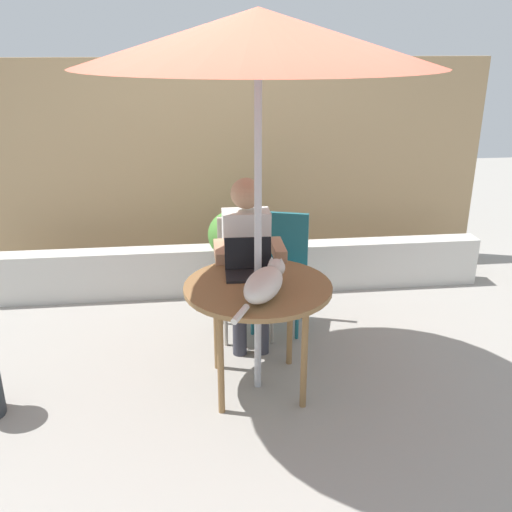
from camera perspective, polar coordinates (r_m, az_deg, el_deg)
ground_plane at (r=3.81m, az=0.18°, el=-12.89°), size 14.00×14.00×0.00m
fence_back at (r=5.45m, az=-2.53°, el=8.94°), size 4.86×0.08×1.97m
planter_wall_low at (r=5.03m, az=-1.83°, el=-1.30°), size 4.37×0.20×0.43m
patio_table at (r=3.49m, az=0.19°, el=-3.96°), size 0.91×0.91×0.72m
patio_umbrella at (r=3.16m, az=0.22°, el=21.06°), size 1.96×1.96×2.28m
chair_occupied at (r=4.28m, az=-1.08°, el=-1.11°), size 0.40×0.40×0.88m
chair_empty at (r=4.39m, az=2.47°, el=-0.56°), size 0.50×0.50×0.88m
person_seated at (r=4.07m, az=-0.88°, el=0.28°), size 0.48×0.48×1.22m
laptop at (r=3.61m, az=-0.74°, el=-0.78°), size 0.31×0.26×0.21m
cat at (r=3.27m, az=0.90°, el=-2.78°), size 0.39×0.58×0.17m
potted_plant_by_chair at (r=4.98m, az=-2.42°, el=0.78°), size 0.42×0.42×0.74m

